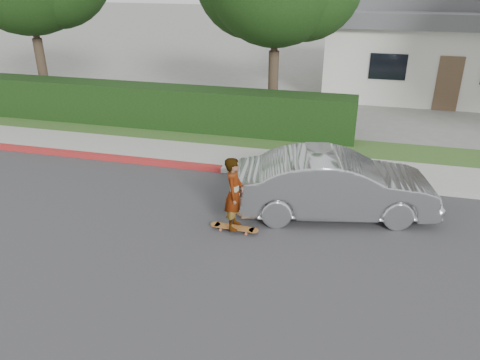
{
  "coord_description": "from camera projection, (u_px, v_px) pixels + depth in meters",
  "views": [
    {
      "loc": [
        4.4,
        -7.3,
        5.26
      ],
      "look_at": [
        2.15,
        1.6,
        1.0
      ],
      "focal_mm": 35.0,
      "sensor_mm": 36.0,
      "label": 1
    }
  ],
  "objects": [
    {
      "name": "sidewalk_far",
      "position": [
        198.0,
        155.0,
        13.99
      ],
      "size": [
        60.0,
        1.6,
        0.12
      ],
      "primitive_type": "cube",
      "color": "gray",
      "rests_on": "ground"
    },
    {
      "name": "skateboard",
      "position": [
        234.0,
        228.0,
        10.06
      ],
      "size": [
        1.08,
        0.26,
        0.1
      ],
      "rotation": [
        0.0,
        0.0,
        -0.05
      ],
      "color": "#C25635",
      "rests_on": "ground"
    },
    {
      "name": "ground",
      "position": [
        120.0,
        245.0,
        9.61
      ],
      "size": [
        120.0,
        120.0,
        0.0
      ],
      "primitive_type": "plane",
      "color": "slate",
      "rests_on": "ground"
    },
    {
      "name": "planting_strip",
      "position": [
        214.0,
        138.0,
        15.4
      ],
      "size": [
        60.0,
        1.6,
        0.1
      ],
      "primitive_type": "cube",
      "color": "#2D4C1E",
      "rests_on": "ground"
    },
    {
      "name": "curb_far",
      "position": [
        188.0,
        166.0,
        13.19
      ],
      "size": [
        60.0,
        0.2,
        0.15
      ],
      "primitive_type": "cube",
      "color": "#9E9E99",
      "rests_on": "ground"
    },
    {
      "name": "hedge",
      "position": [
        136.0,
        106.0,
        16.3
      ],
      "size": [
        15.0,
        1.0,
        1.5
      ],
      "primitive_type": "cube",
      "color": "black",
      "rests_on": "ground"
    },
    {
      "name": "car_silver",
      "position": [
        335.0,
        185.0,
        10.53
      ],
      "size": [
        4.67,
        2.46,
        1.46
      ],
      "primitive_type": "imported",
      "rotation": [
        0.0,
        0.0,
        1.78
      ],
      "color": "#A1A5A8",
      "rests_on": "ground"
    },
    {
      "name": "house",
      "position": [
        444.0,
        41.0,
        21.02
      ],
      "size": [
        10.6,
        8.6,
        4.3
      ],
      "color": "beige",
      "rests_on": "ground"
    },
    {
      "name": "curb_red_section",
      "position": [
        34.0,
        150.0,
        14.3
      ],
      "size": [
        12.0,
        0.21,
        0.15
      ],
      "primitive_type": "cube",
      "color": "maroon",
      "rests_on": "ground"
    },
    {
      "name": "skateboarder",
      "position": [
        234.0,
        194.0,
        9.72
      ],
      "size": [
        0.42,
        0.61,
        1.6
      ],
      "primitive_type": "imported",
      "rotation": [
        0.0,
        0.0,
        1.62
      ],
      "color": "white",
      "rests_on": "skateboard"
    },
    {
      "name": "road",
      "position": [
        120.0,
        245.0,
        9.61
      ],
      "size": [
        60.0,
        8.0,
        0.01
      ],
      "primitive_type": "cube",
      "color": "#2D2D30",
      "rests_on": "ground"
    }
  ]
}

